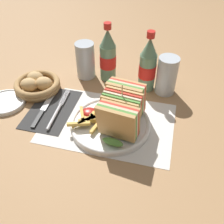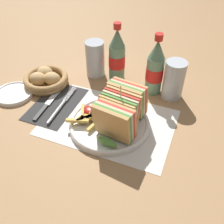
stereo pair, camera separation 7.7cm
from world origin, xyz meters
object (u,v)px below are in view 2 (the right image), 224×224
(glass_far, at_px, (95,59))
(bread_basket, at_px, (46,79))
(coke_bottle_far, at_px, (155,69))
(fork, at_px, (59,108))
(knife, at_px, (49,102))
(glass_near, at_px, (174,80))
(club_sandwich, at_px, (120,111))
(side_saucer, at_px, (14,94))
(plate_main, at_px, (109,124))
(coke_bottle_near, at_px, (117,56))

(glass_far, distance_m, bread_basket, 0.19)
(coke_bottle_far, relative_size, bread_basket, 1.36)
(fork, distance_m, knife, 0.05)
(glass_near, bearing_deg, club_sandwich, -116.41)
(side_saucer, bearing_deg, club_sandwich, -2.64)
(club_sandwich, bearing_deg, plate_main, -179.77)
(coke_bottle_far, xyz_separation_m, glass_near, (0.07, -0.00, -0.02))
(plate_main, bearing_deg, glass_far, 122.63)
(coke_bottle_far, bearing_deg, glass_near, -3.73)
(bread_basket, xyz_separation_m, side_saucer, (-0.07, -0.09, -0.02))
(knife, height_order, glass_far, glass_far)
(club_sandwich, xyz_separation_m, coke_bottle_far, (0.04, 0.22, 0.02))
(club_sandwich, relative_size, coke_bottle_far, 0.95)
(fork, bearing_deg, knife, 158.45)
(knife, bearing_deg, glass_near, 24.22)
(plate_main, relative_size, coke_bottle_far, 1.12)
(plate_main, relative_size, fork, 1.24)
(fork, bearing_deg, coke_bottle_near, 63.01)
(bread_basket, bearing_deg, plate_main, -21.32)
(glass_far, bearing_deg, side_saucer, -132.63)
(side_saucer, bearing_deg, glass_far, 47.37)
(club_sandwich, height_order, glass_near, club_sandwich)
(club_sandwich, distance_m, bread_basket, 0.34)
(glass_near, relative_size, side_saucer, 1.02)
(glass_near, relative_size, glass_far, 1.00)
(plate_main, bearing_deg, glass_near, 56.96)
(club_sandwich, relative_size, side_saucer, 1.55)
(club_sandwich, relative_size, fork, 1.04)
(plate_main, xyz_separation_m, bread_basket, (-0.29, 0.11, 0.01))
(club_sandwich, relative_size, knife, 1.03)
(club_sandwich, distance_m, coke_bottle_near, 0.27)
(plate_main, relative_size, glass_far, 1.81)
(coke_bottle_near, relative_size, glass_near, 1.61)
(knife, bearing_deg, coke_bottle_near, 52.13)
(glass_far, bearing_deg, fork, -95.58)
(bread_basket, bearing_deg, club_sandwich, -19.29)
(fork, bearing_deg, coke_bottle_far, 36.80)
(coke_bottle_far, height_order, side_saucer, coke_bottle_far)
(fork, relative_size, glass_far, 1.46)
(knife, distance_m, bread_basket, 0.11)
(coke_bottle_far, bearing_deg, club_sandwich, -100.25)
(bread_basket, bearing_deg, coke_bottle_near, 31.51)
(fork, xyz_separation_m, glass_near, (0.31, 0.20, 0.06))
(plate_main, bearing_deg, coke_bottle_near, 106.24)
(coke_bottle_near, bearing_deg, glass_far, -176.37)
(bread_basket, bearing_deg, fork, -42.17)
(plate_main, distance_m, club_sandwich, 0.07)
(plate_main, xyz_separation_m, club_sandwich, (0.03, 0.00, 0.06))
(bread_basket, bearing_deg, glass_near, 13.24)
(plate_main, height_order, glass_near, glass_near)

